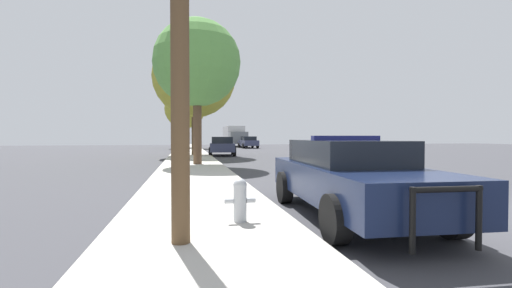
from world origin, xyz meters
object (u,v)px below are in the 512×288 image
at_px(car_background_distant, 248,142).
at_px(car_background_midblock, 222,146).
at_px(tree_sidewalk_far, 185,109).
at_px(tree_sidewalk_mid, 194,76).
at_px(traffic_light, 200,104).
at_px(police_car, 350,175).
at_px(tree_sidewalk_near, 197,63).
at_px(fire_hydrant, 240,199).
at_px(box_truck, 234,136).

height_order(car_background_distant, car_background_midblock, car_background_distant).
bearing_deg(tree_sidewalk_far, tree_sidewalk_mid, -87.53).
height_order(traffic_light, tree_sidewalk_far, tree_sidewalk_far).
height_order(car_background_distant, tree_sidewalk_mid, tree_sidewalk_mid).
xyz_separation_m(police_car, tree_sidewalk_far, (-3.14, 37.23, 4.15)).
bearing_deg(tree_sidewalk_near, police_car, -77.75).
relative_size(fire_hydrant, car_background_midblock, 0.16).
height_order(tree_sidewalk_near, tree_sidewalk_far, tree_sidewalk_far).
xyz_separation_m(police_car, traffic_light, (-1.95, 21.94, 3.37)).
height_order(box_truck, tree_sidewalk_near, tree_sidewalk_near).
xyz_separation_m(car_background_midblock, tree_sidewalk_mid, (-2.15, -0.95, 5.21)).
bearing_deg(tree_sidewalk_mid, tree_sidewalk_far, 92.47).
bearing_deg(tree_sidewalk_far, traffic_light, -85.52).
distance_m(traffic_light, car_background_distant, 16.93).
xyz_separation_m(box_truck, tree_sidewalk_mid, (-6.44, -24.58, 4.37)).
xyz_separation_m(traffic_light, tree_sidewalk_far, (-1.20, 15.28, 0.78)).
xyz_separation_m(fire_hydrant, car_background_distant, (6.96, 37.61, 0.28)).
relative_size(box_truck, tree_sidewalk_mid, 0.89).
relative_size(tree_sidewalk_near, tree_sidewalk_mid, 0.81).
height_order(car_background_distant, tree_sidewalk_far, tree_sidewalk_far).
distance_m(police_car, tree_sidewalk_far, 37.59).
bearing_deg(car_background_distant, tree_sidewalk_near, -107.65).
xyz_separation_m(box_truck, tree_sidewalk_far, (-7.19, -7.33, 3.31)).
xyz_separation_m(fire_hydrant, car_background_midblock, (1.93, 21.42, 0.27)).
bearing_deg(police_car, tree_sidewalk_far, -82.31).
bearing_deg(fire_hydrant, car_background_midblock, 84.86).
relative_size(police_car, car_background_midblock, 1.18).
relative_size(car_background_distant, car_background_midblock, 1.08).
bearing_deg(box_truck, car_background_distant, 93.89).
bearing_deg(tree_sidewalk_mid, police_car, -83.15).
distance_m(fire_hydrant, tree_sidewalk_near, 12.75).
xyz_separation_m(fire_hydrant, tree_sidewalk_near, (-0.29, 11.87, 4.65)).
height_order(fire_hydrant, car_background_midblock, car_background_midblock).
relative_size(police_car, tree_sidewalk_near, 0.70).
bearing_deg(traffic_light, police_car, -84.93).
bearing_deg(car_background_distant, car_background_midblock, -109.19).
distance_m(car_background_distant, tree_sidewalk_mid, 19.30).
bearing_deg(tree_sidewalk_near, tree_sidewalk_mid, 89.53).
bearing_deg(car_background_distant, box_truck, 93.79).
bearing_deg(tree_sidewalk_far, car_background_midblock, -79.93).
relative_size(traffic_light, box_truck, 0.72).
distance_m(traffic_light, tree_sidewalk_mid, 2.73).
bearing_deg(tree_sidewalk_mid, tree_sidewalk_near, -90.47).
bearing_deg(fire_hydrant, box_truck, 82.14).
bearing_deg(fire_hydrant, traffic_light, 89.42).
height_order(car_background_midblock, tree_sidewalk_near, tree_sidewalk_near).
bearing_deg(traffic_light, tree_sidewalk_mid, -102.88).
bearing_deg(traffic_light, car_background_distant, 66.06).
bearing_deg(tree_sidewalk_mid, car_background_distant, 67.26).
bearing_deg(box_truck, tree_sidewalk_far, 43.74).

